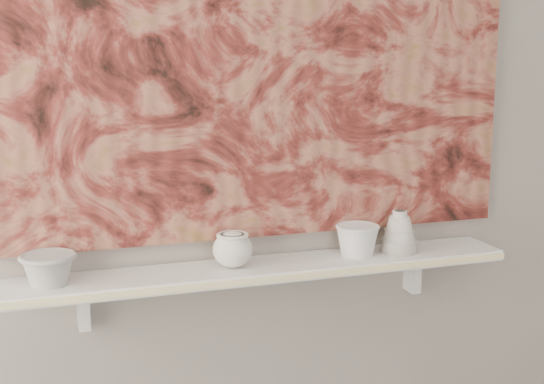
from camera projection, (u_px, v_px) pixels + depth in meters
name	position (u px, v px, depth m)	size (l,w,h in m)	color
wall_back	(256.00, 108.00, 2.09)	(3.60, 3.60, 0.00)	gray
shelf	(266.00, 269.00, 2.08)	(1.40, 0.18, 0.03)	white
shelf_stripe	(277.00, 279.00, 2.00)	(1.40, 0.01, 0.02)	#FAE8A7
bracket_left	(83.00, 307.00, 2.01)	(0.03, 0.06, 0.12)	white
bracket_right	(412.00, 272.00, 2.31)	(0.03, 0.06, 0.12)	white
painting	(257.00, 38.00, 2.04)	(1.50, 0.03, 1.10)	maroon
house_motif	(404.00, 145.00, 2.23)	(0.09, 0.00, 0.08)	black
bowl_grey	(48.00, 269.00, 1.89)	(0.14, 0.14, 0.08)	gray
cup_cream	(233.00, 250.00, 2.04)	(0.11, 0.11, 0.10)	silver
bell_vessel	(399.00, 231.00, 2.19)	(0.11, 0.11, 0.12)	beige
bowl_white	(357.00, 240.00, 2.16)	(0.12, 0.12, 0.09)	white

